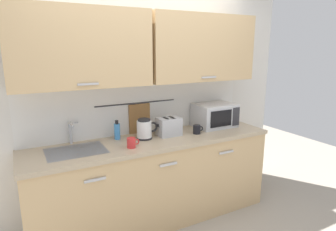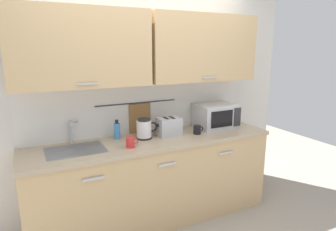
# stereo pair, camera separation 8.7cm
# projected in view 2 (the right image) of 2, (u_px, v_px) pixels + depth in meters

# --- Properties ---
(counter_unit) EXTENTS (2.53, 0.64, 0.90)m
(counter_unit) POSITION_uv_depth(u_px,v_px,m) (153.00, 179.00, 3.02)
(counter_unit) COLOR tan
(counter_unit) RESTS_ON ground
(back_wall_assembly) EXTENTS (3.70, 0.41, 2.50)m
(back_wall_assembly) POSITION_uv_depth(u_px,v_px,m) (144.00, 76.00, 2.98)
(back_wall_assembly) COLOR silver
(back_wall_assembly) RESTS_ON ground
(sink_faucet) EXTENTS (0.09, 0.17, 0.22)m
(sink_faucet) POSITION_uv_depth(u_px,v_px,m) (71.00, 129.00, 2.76)
(sink_faucet) COLOR #B2B5BA
(sink_faucet) RESTS_ON counter_unit
(microwave) EXTENTS (0.46, 0.35, 0.27)m
(microwave) POSITION_uv_depth(u_px,v_px,m) (216.00, 116.00, 3.35)
(microwave) COLOR silver
(microwave) RESTS_ON counter_unit
(electric_kettle) EXTENTS (0.23, 0.16, 0.21)m
(electric_kettle) POSITION_uv_depth(u_px,v_px,m) (144.00, 129.00, 2.92)
(electric_kettle) COLOR black
(electric_kettle) RESTS_ON counter_unit
(dish_soap_bottle) EXTENTS (0.06, 0.06, 0.20)m
(dish_soap_bottle) POSITION_uv_depth(u_px,v_px,m) (117.00, 131.00, 2.91)
(dish_soap_bottle) COLOR #3F8CD8
(dish_soap_bottle) RESTS_ON counter_unit
(mug_near_sink) EXTENTS (0.12, 0.08, 0.09)m
(mug_near_sink) POSITION_uv_depth(u_px,v_px,m) (131.00, 142.00, 2.67)
(mug_near_sink) COLOR red
(mug_near_sink) RESTS_ON counter_unit
(toaster) EXTENTS (0.26, 0.17, 0.19)m
(toaster) POSITION_uv_depth(u_px,v_px,m) (169.00, 127.00, 3.02)
(toaster) COLOR #B7BABF
(toaster) RESTS_ON counter_unit
(mug_by_kettle) EXTENTS (0.12, 0.08, 0.09)m
(mug_by_kettle) POSITION_uv_depth(u_px,v_px,m) (197.00, 130.00, 3.08)
(mug_by_kettle) COLOR black
(mug_by_kettle) RESTS_ON counter_unit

